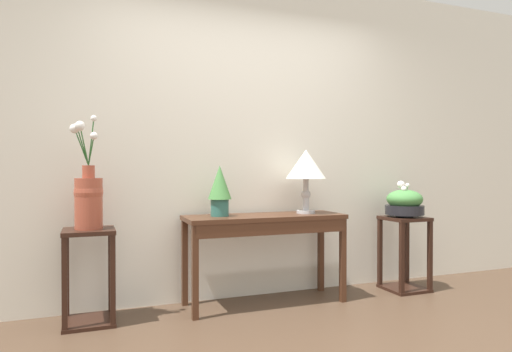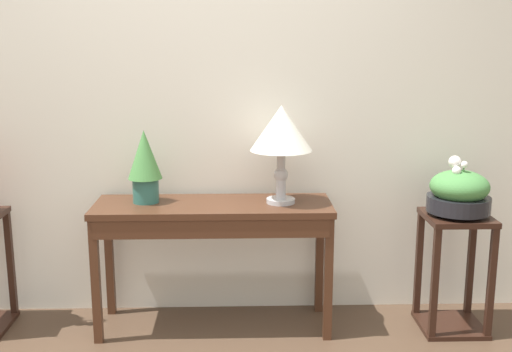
% 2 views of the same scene
% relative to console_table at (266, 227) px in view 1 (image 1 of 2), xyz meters
% --- Properties ---
extents(back_wall_with_art, '(9.00, 0.10, 2.80)m').
position_rel_console_table_xyz_m(back_wall_with_art, '(-0.08, 0.33, 0.77)').
color(back_wall_with_art, silver).
rests_on(back_wall_with_art, ground).
extents(console_table, '(1.30, 0.43, 0.73)m').
position_rel_console_table_xyz_m(console_table, '(0.00, 0.00, 0.00)').
color(console_table, '#472819').
rests_on(console_table, ground).
extents(table_lamp, '(0.34, 0.34, 0.54)m').
position_rel_console_table_xyz_m(table_lamp, '(0.37, 0.03, 0.49)').
color(table_lamp, '#B7B7BC').
rests_on(table_lamp, console_table).
extents(potted_plant_on_console, '(0.19, 0.19, 0.40)m').
position_rel_console_table_xyz_m(potted_plant_on_console, '(-0.37, 0.06, 0.32)').
color(potted_plant_on_console, '#2D665B').
rests_on(potted_plant_on_console, console_table).
extents(pedestal_stand_left, '(0.35, 0.35, 0.67)m').
position_rel_console_table_xyz_m(pedestal_stand_left, '(-1.34, 0.03, -0.29)').
color(pedestal_stand_left, black).
rests_on(pedestal_stand_left, ground).
extents(flower_vase_tall_left, '(0.22, 0.20, 0.80)m').
position_rel_console_table_xyz_m(flower_vase_tall_left, '(-1.34, 0.03, 0.28)').
color(flower_vase_tall_left, '#9E4733').
rests_on(flower_vase_tall_left, pedestal_stand_left).
extents(pedestal_stand_right, '(0.35, 0.35, 0.67)m').
position_rel_console_table_xyz_m(pedestal_stand_right, '(1.34, -0.04, -0.30)').
color(pedestal_stand_right, black).
rests_on(pedestal_stand_right, ground).
extents(planter_bowl_wide_right, '(0.34, 0.34, 0.33)m').
position_rel_console_table_xyz_m(planter_bowl_wide_right, '(1.34, -0.04, 0.16)').
color(planter_bowl_wide_right, black).
rests_on(planter_bowl_wide_right, pedestal_stand_right).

